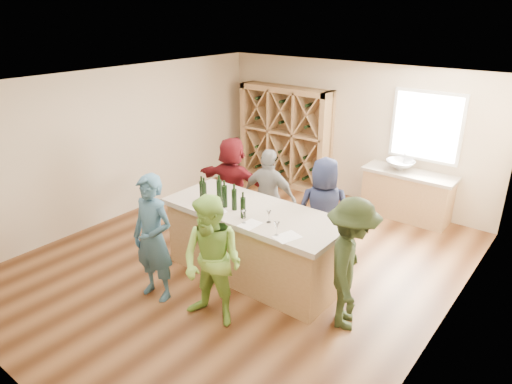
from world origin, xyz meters
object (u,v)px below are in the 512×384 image
Objects in this scene: person_near_right at (212,262)px; person_server at (350,265)px; wine_rack at (285,136)px; person_far_left at (233,183)px; wine_bottle_e at (234,200)px; person_far_right at (323,212)px; wine_bottle_b at (204,193)px; sink at (400,165)px; person_near_left at (153,238)px; wine_bottle_c at (219,191)px; wine_bottle_a at (202,190)px; wine_bottle_d at (225,196)px; tasting_counter_base at (254,245)px; person_far_mid at (269,198)px; wine_bottle_f at (243,208)px.

person_server reaches higher than person_near_right.
person_far_left is at bearing -77.58° from wine_rack.
wine_bottle_e is 0.18× the size of person_server.
wine_rack reaches higher than person_far_right.
person_server is at bearing 1.82° from wine_bottle_b.
sink is 4.92m from person_near_left.
sink is 3.77m from wine_bottle_c.
wine_bottle_b reaches higher than wine_bottle_a.
sink is at bearing 66.92° from wine_bottle_b.
wine_bottle_a is at bearing 90.50° from person_near_left.
wine_bottle_e is (0.18, 0.01, -0.01)m from wine_bottle_d.
wine_bottle_e is 1.46m from person_far_right.
wine_bottle_a reaches higher than sink.
person_near_right reaches higher than tasting_counter_base.
wine_bottle_e is 1.90m from person_server.
wine_rack is 4.02m from wine_bottle_e.
tasting_counter_base is 1.78m from person_far_left.
person_far_mid is (0.16, 1.03, -0.41)m from wine_bottle_c.
wine_bottle_a is 0.89× the size of wine_bottle_d.
wine_bottle_d is 1.25m from person_near_right.
person_near_right is at bearing -55.83° from wine_bottle_d.
person_near_left is at bearing -115.30° from wine_bottle_e.
wine_bottle_d is 0.20× the size of person_far_mid.
person_near_right is (0.87, -1.09, -0.38)m from wine_bottle_c.
person_server reaches higher than sink.
person_near_right is (1.02, -0.93, -0.37)m from wine_bottle_b.
wine_bottle_c is at bearing 71.20° from person_far_mid.
wine_bottle_f is at bearing -25.70° from wine_bottle_e.
wine_bottle_b is 0.18× the size of person_far_left.
wine_bottle_a is 0.17× the size of person_far_left.
sink is at bearing 73.91° from wine_bottle_e.
person_far_right is at bearing 59.70° from tasting_counter_base.
wine_rack reaches higher than person_far_mid.
wine_bottle_d is 1.57m from person_far_right.
wine_rack is 4.01m from tasting_counter_base.
wine_bottle_f is at bearing -101.63° from sink.
sink is 0.32× the size of person_far_mid.
sink is 0.21× the size of tasting_counter_base.
tasting_counter_base is at bearing 59.43° from person_server.
wine_rack is 4.06× the size of sink.
wine_bottle_d is at bearing 81.88° from person_far_mid.
person_far_mid is at bearing 75.11° from wine_bottle_b.
wine_rack is at bearing 107.64° from person_near_right.
wine_rack is 7.33× the size of wine_bottle_f.
sink is 3.98m from wine_bottle_b.
sink is at bearing 76.01° from person_near_right.
person_server reaches higher than wine_bottle_b.
person_near_left is 1.05× the size of person_far_right.
wine_rack is 3.51m from person_far_right.
wine_bottle_c is (0.15, 0.16, 0.01)m from wine_bottle_b.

